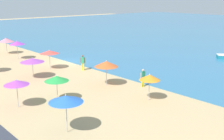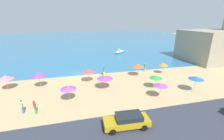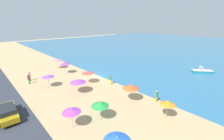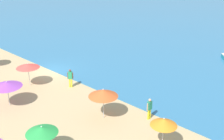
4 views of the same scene
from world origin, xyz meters
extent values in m
plane|color=tan|center=(0.00, 0.00, 0.00)|extent=(160.00, 160.00, 0.00)
cube|color=teal|center=(0.00, 55.00, 0.03)|extent=(150.00, 110.00, 0.05)
cylinder|color=#B2B2B7|center=(3.71, -6.98, 0.89)|extent=(0.05, 0.05, 1.77)
cone|color=purple|center=(3.71, -6.98, 1.92)|extent=(2.48, 2.48, 0.40)
sphere|color=silver|center=(3.71, -6.98, 2.15)|extent=(0.08, 0.08, 0.08)
cylinder|color=#B2B2B7|center=(16.52, -11.24, 1.04)|extent=(0.05, 0.05, 2.09)
cone|color=blue|center=(16.52, -11.24, 2.25)|extent=(2.15, 2.15, 0.42)
sphere|color=silver|center=(16.52, -11.24, 2.49)|extent=(0.08, 0.08, 0.08)
cylinder|color=#B2B2B7|center=(11.39, -8.77, 0.89)|extent=(0.05, 0.05, 1.79)
cone|color=green|center=(11.39, -8.77, 1.95)|extent=(1.97, 1.97, 0.42)
sphere|color=silver|center=(11.39, -8.77, 2.18)|extent=(0.08, 0.08, 0.08)
cylinder|color=#B2B2B7|center=(10.44, -11.70, 0.94)|extent=(0.05, 0.05, 1.87)
cone|color=purple|center=(10.44, -11.70, 2.01)|extent=(1.90, 1.90, 0.37)
sphere|color=silver|center=(10.44, -11.70, 2.22)|extent=(0.08, 0.08, 0.08)
cylinder|color=#B2B2B7|center=(-11.01, -3.73, 0.93)|extent=(0.05, 0.05, 1.85)
cone|color=pink|center=(-11.01, -3.73, 2.08)|extent=(2.29, 2.29, 0.55)
sphere|color=silver|center=(-11.01, -3.73, 2.38)|extent=(0.08, 0.08, 0.08)
cylinder|color=#B2B2B7|center=(1.51, -3.68, 0.95)|extent=(0.05, 0.05, 1.91)
cone|color=#EB4B41|center=(1.51, -3.68, 2.04)|extent=(2.20, 2.20, 0.37)
sphere|color=silver|center=(1.51, -3.68, 2.26)|extent=(0.08, 0.08, 0.08)
cylinder|color=#B2B2B7|center=(-1.67, -9.51, 0.90)|extent=(0.05, 0.05, 1.80)
cone|color=purple|center=(-1.67, -9.51, 1.94)|extent=(2.07, 2.07, 0.39)
sphere|color=silver|center=(-1.67, -9.51, 2.17)|extent=(0.08, 0.08, 0.08)
cylinder|color=#B2B2B7|center=(-6.22, -4.16, 1.05)|extent=(0.05, 0.05, 2.09)
cone|color=purple|center=(-6.22, -4.16, 2.27)|extent=(2.08, 2.08, 0.46)
sphere|color=silver|center=(-6.22, -4.16, 2.53)|extent=(0.08, 0.08, 0.08)
cylinder|color=#B2B2B7|center=(10.88, -3.01, 0.96)|extent=(0.05, 0.05, 1.92)
cone|color=#D75928|center=(10.88, -3.01, 2.14)|extent=(2.26, 2.26, 0.54)
sphere|color=silver|center=(10.88, -3.01, 2.44)|extent=(0.08, 0.08, 0.08)
cylinder|color=#B2B2B7|center=(16.28, -3.07, 0.90)|extent=(0.05, 0.05, 1.80)
cone|color=orange|center=(16.28, -3.07, 1.98)|extent=(1.72, 1.72, 0.46)
sphere|color=silver|center=(16.28, -3.07, 2.24)|extent=(0.08, 0.08, 0.08)
cylinder|color=yellow|center=(13.56, -0.65, 0.42)|extent=(0.14, 0.14, 0.84)
cylinder|color=yellow|center=(13.54, -0.83, 0.42)|extent=(0.14, 0.14, 0.84)
cube|color=#25815F|center=(13.55, -0.74, 1.17)|extent=(0.26, 0.38, 0.66)
sphere|color=tan|center=(13.55, -0.74, 1.63)|extent=(0.22, 0.22, 0.22)
cylinder|color=tan|center=(13.57, -0.50, 1.12)|extent=(0.09, 0.09, 0.60)
cylinder|color=tan|center=(13.52, -0.98, 1.12)|extent=(0.09, 0.09, 0.60)
cylinder|color=green|center=(-5.34, -11.64, 0.42)|extent=(0.14, 0.14, 0.84)
cylinder|color=green|center=(-5.43, -11.49, 0.42)|extent=(0.14, 0.14, 0.84)
cube|color=#C43642|center=(-5.39, -11.57, 1.17)|extent=(0.37, 0.42, 0.67)
sphere|color=brown|center=(-5.39, -11.57, 1.64)|extent=(0.22, 0.22, 0.22)
cylinder|color=brown|center=(-5.27, -11.78, 1.12)|extent=(0.09, 0.09, 0.60)
cylinder|color=brown|center=(-5.50, -11.36, 1.12)|extent=(0.09, 0.09, 0.60)
cylinder|color=blue|center=(-6.80, -11.13, 0.41)|extent=(0.14, 0.14, 0.83)
cylinder|color=blue|center=(-6.91, -10.99, 0.41)|extent=(0.14, 0.14, 0.83)
cube|color=silver|center=(-6.86, -11.06, 1.16)|extent=(0.39, 0.42, 0.66)
sphere|color=brown|center=(-6.86, -11.06, 1.62)|extent=(0.22, 0.22, 0.22)
cylinder|color=brown|center=(-6.71, -11.25, 1.11)|extent=(0.09, 0.09, 0.59)
cylinder|color=brown|center=(-7.00, -10.87, 1.11)|extent=(0.09, 0.09, 0.59)
cylinder|color=yellow|center=(4.63, -1.27, 0.44)|extent=(0.14, 0.14, 0.88)
cylinder|color=yellow|center=(4.77, -1.15, 0.44)|extent=(0.14, 0.14, 0.88)
cube|color=#279862|center=(4.70, -1.21, 1.24)|extent=(0.42, 0.40, 0.70)
sphere|color=brown|center=(4.70, -1.21, 1.72)|extent=(0.22, 0.22, 0.22)
cylinder|color=brown|center=(4.51, -1.36, 1.19)|extent=(0.09, 0.09, 0.63)
cylinder|color=brown|center=(4.88, -1.06, 1.19)|extent=(0.09, 0.09, 0.63)
cube|color=#B38D16|center=(4.00, -16.29, 0.69)|extent=(4.69, 1.99, 0.62)
cube|color=#1E2328|center=(4.23, -16.31, 1.26)|extent=(2.66, 1.66, 0.52)
cylinder|color=black|center=(2.39, -17.01, 0.38)|extent=(0.65, 0.26, 0.64)
cylinder|color=black|center=(2.48, -15.39, 0.38)|extent=(0.65, 0.26, 0.64)
cylinder|color=black|center=(5.51, -17.19, 0.38)|extent=(0.65, 0.26, 0.64)
cylinder|color=black|center=(5.60, -15.58, 0.38)|extent=(0.65, 0.26, 0.64)
cube|color=teal|center=(13.58, 17.72, 0.28)|extent=(3.87, 3.59, 0.47)
cube|color=teal|center=(15.25, 19.16, 0.33)|extent=(0.80, 0.83, 0.28)
cube|color=silver|center=(13.58, 17.72, 0.56)|extent=(3.93, 3.65, 0.08)
cube|color=#B2AD9E|center=(13.28, 17.46, 0.99)|extent=(0.96, 0.98, 0.96)
cube|color=gray|center=(35.87, 3.49, 3.88)|extent=(16.61, 11.97, 7.75)
camera|label=1|loc=(30.37, -20.04, 8.27)|focal=45.00mm
camera|label=2|loc=(-0.43, -28.06, 10.36)|focal=24.00mm
camera|label=3|loc=(22.84, -17.63, 10.49)|focal=24.00mm
camera|label=4|loc=(24.20, -16.29, 11.56)|focal=45.00mm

